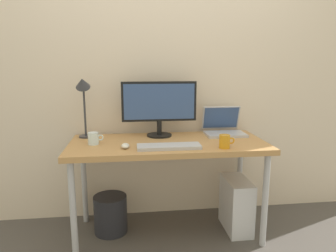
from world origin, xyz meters
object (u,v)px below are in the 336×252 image
(coffee_mug, at_px, (225,141))
(computer_tower, at_px, (236,205))
(mouse, at_px, (125,146))
(glass_cup, at_px, (94,138))
(desk_lamp, at_px, (83,93))
(laptop, at_px, (223,127))
(keyboard, at_px, (169,147))
(monitor, at_px, (159,105))
(desk, at_px, (168,150))
(wastebasket, at_px, (111,214))

(coffee_mug, xyz_separation_m, computer_tower, (0.18, 0.22, -0.58))
(mouse, bearing_deg, computer_tower, 8.92)
(glass_cup, bearing_deg, coffee_mug, -13.38)
(mouse, height_order, coffee_mug, coffee_mug)
(desk_lamp, bearing_deg, mouse, -47.39)
(laptop, height_order, keyboard, laptop)
(monitor, bearing_deg, glass_cup, -157.71)
(desk_lamp, bearing_deg, desk, -17.08)
(desk, bearing_deg, monitor, 103.61)
(computer_tower, bearing_deg, laptop, 104.91)
(laptop, relative_size, mouse, 3.56)
(laptop, bearing_deg, computer_tower, -75.09)
(desk_lamp, bearing_deg, coffee_mug, -22.92)
(laptop, relative_size, computer_tower, 0.76)
(desk, relative_size, monitor, 2.46)
(desk_lamp, xyz_separation_m, keyboard, (0.61, -0.38, -0.34))
(laptop, xyz_separation_m, mouse, (-0.81, -0.36, -0.04))
(laptop, xyz_separation_m, glass_cup, (-1.04, -0.22, -0.01))
(monitor, distance_m, wastebasket, 0.95)
(desk_lamp, relative_size, wastebasket, 1.66)
(keyboard, bearing_deg, laptop, 38.17)
(desk_lamp, xyz_separation_m, computer_tower, (1.18, -0.21, -0.89))
(laptop, xyz_separation_m, wastebasket, (-0.94, -0.15, -0.65))
(coffee_mug, relative_size, wastebasket, 0.37)
(monitor, height_order, glass_cup, monitor)
(desk, xyz_separation_m, wastebasket, (-0.45, 0.07, -0.53))
(keyboard, xyz_separation_m, coffee_mug, (0.38, -0.04, 0.04))
(desk_lamp, height_order, glass_cup, desk_lamp)
(monitor, bearing_deg, wastebasket, -162.73)
(monitor, xyz_separation_m, desk_lamp, (-0.58, 0.00, 0.10))
(computer_tower, bearing_deg, glass_cup, 179.95)
(laptop, height_order, computer_tower, laptop)
(laptop, bearing_deg, glass_cup, -167.77)
(wastebasket, bearing_deg, coffee_mug, -19.87)
(desk_lamp, height_order, mouse, desk_lamp)
(desk, height_order, monitor, monitor)
(laptop, distance_m, mouse, 0.88)
(mouse, bearing_deg, glass_cup, 149.09)
(coffee_mug, height_order, glass_cup, coffee_mug)
(desk, xyz_separation_m, coffee_mug, (0.37, -0.23, 0.11))
(desk, height_order, wastebasket, desk)
(desk, distance_m, keyboard, 0.20)
(computer_tower, relative_size, wastebasket, 1.40)
(desk, distance_m, computer_tower, 0.72)
(monitor, xyz_separation_m, computer_tower, (0.60, -0.21, -0.79))
(desk, xyz_separation_m, glass_cup, (-0.54, -0.01, 0.11))
(desk_lamp, relative_size, glass_cup, 4.43)
(desk_lamp, bearing_deg, glass_cup, -67.24)
(glass_cup, relative_size, computer_tower, 0.27)
(desk_lamp, xyz_separation_m, wastebasket, (0.18, -0.13, -0.95))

